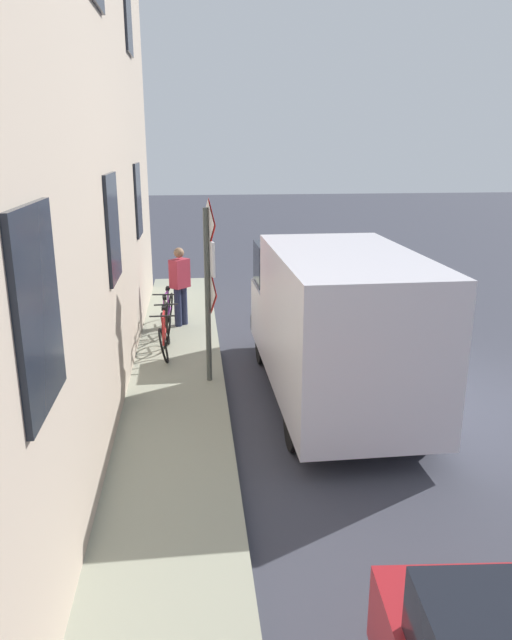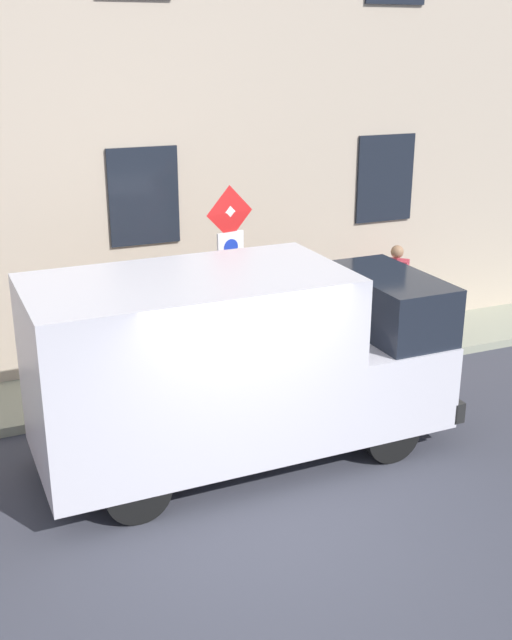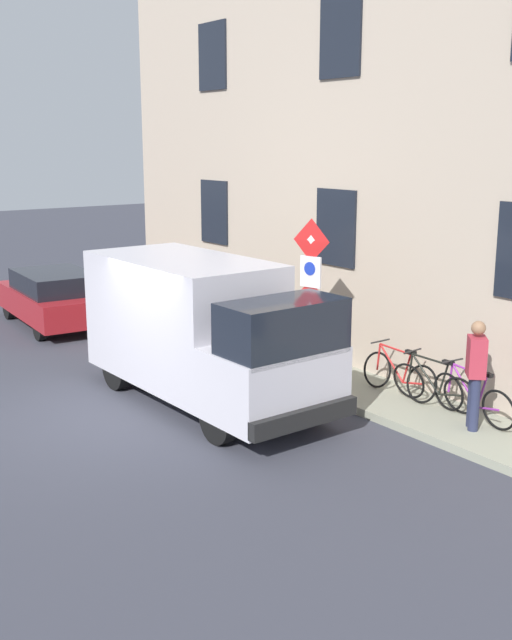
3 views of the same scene
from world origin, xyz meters
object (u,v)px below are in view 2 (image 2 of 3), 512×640
Objects in this scene: bicycle_black at (333,324)px; bicycle_red at (291,330)px; delivery_van at (236,361)px; pedestrian at (395,290)px; sign_post_stacked at (230,266)px; bicycle_purple at (372,317)px.

bicycle_black is 1.00× the size of bicycle_red.
pedestrian is (2.47, -3.91, -0.26)m from delivery_van.
bicycle_black is 1.21m from pedestrian.
delivery_van is (-1.90, 0.67, -0.67)m from sign_post_stacked.
delivery_van reaches higher than bicycle_black.
delivery_van reaches higher than bicycle_purple.
sign_post_stacked is at bearing 143.65° from pedestrian.
sign_post_stacked reaches higher than bicycle_purple.
sign_post_stacked is at bearing 30.61° from bicycle_red.
delivery_van is 3.12× the size of bicycle_black.
bicycle_black is (-0.00, 0.80, 0.00)m from bicycle_purple.
pedestrian is (0.56, -3.24, -0.93)m from sign_post_stacked.
pedestrian is (-0.29, -1.83, 0.56)m from bicycle_red.
bicycle_purple and bicycle_black have the same top height.
bicycle_black is (0.85, -2.21, -1.49)m from sign_post_stacked.
bicycle_black is (2.75, -2.88, -0.82)m from delivery_van.
sign_post_stacked is 1.70× the size of bicycle_black.
bicycle_black is 0.80m from bicycle_red.
bicycle_red is at bearing 124.91° from pedestrian.
delivery_van is 4.63m from pedestrian.
sign_post_stacked is 2.80m from bicycle_black.
bicycle_purple and bicycle_red have the same top height.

